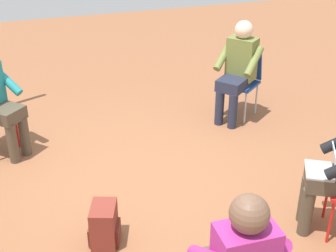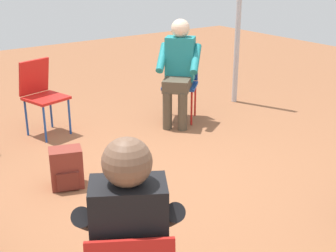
% 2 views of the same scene
% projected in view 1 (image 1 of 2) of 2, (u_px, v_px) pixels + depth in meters
% --- Properties ---
extents(ground_plane, '(14.00, 14.00, 0.00)m').
position_uv_depth(ground_plane, '(140.00, 192.00, 4.56)').
color(ground_plane, brown).
extents(chair_southeast, '(0.58, 0.58, 0.85)m').
position_uv_depth(chair_southeast, '(243.00, 78.00, 5.90)').
color(chair_southeast, '#1E4799').
rests_on(chair_southeast, ground).
extents(person_in_olive, '(0.63, 0.63, 1.24)m').
position_uv_depth(person_in_olive, '(238.00, 67.00, 5.68)').
color(person_in_olive, '#23283D').
rests_on(person_in_olive, ground).
extents(backpack_near_laptop_user, '(0.33, 0.30, 0.36)m').
position_uv_depth(backpack_near_laptop_user, '(104.00, 227.00, 3.86)').
color(backpack_near_laptop_user, maroon).
rests_on(backpack_near_laptop_user, ground).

